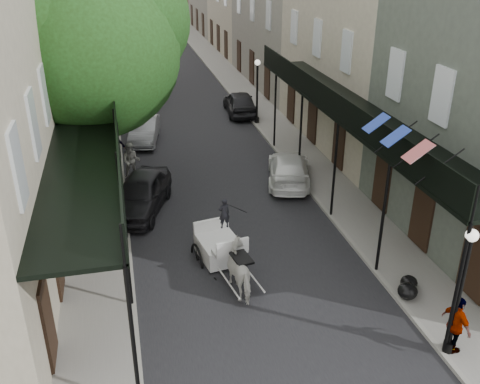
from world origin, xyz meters
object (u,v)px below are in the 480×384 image
lamppost_left (119,190)px  car_right_near (289,169)px  tree_far (102,13)px  pedestrian_walking (131,161)px  car_left_far (123,81)px  lamppost_right_far (257,91)px  tree_near (102,41)px  car_right_far (240,103)px  car_left_near (141,194)px  pedestrian_sidewalk_left (115,145)px  horse (243,270)px  car_left_mid (144,130)px  lamppost_right_near (460,291)px  pedestrian_sidewalk_right (456,325)px  carriage (215,229)px

lamppost_left → car_right_near: bearing=26.1°
tree_far → car_right_near: tree_far is taller
pedestrian_walking → car_left_far: bearing=99.0°
lamppost_right_far → car_left_far: bearing=127.1°
lamppost_left → lamppost_right_far: bearing=55.7°
tree_near → car_right_far: bearing=52.3°
pedestrian_walking → lamppost_right_far: bearing=49.1°
tree_near → car_right_near: 9.59m
lamppost_right_far → car_left_near: 12.27m
car_left_near → car_left_far: 19.55m
pedestrian_sidewalk_left → car_right_far: 10.23m
horse → pedestrian_sidewalk_left: (-3.64, 11.63, 0.20)m
lamppost_right_far → car_right_far: 2.67m
lamppost_left → car_left_mid: (1.50, 10.54, -1.41)m
car_left_near → car_right_far: size_ratio=1.03×
lamppost_right_near → car_left_mid: bearing=109.9°
pedestrian_sidewalk_left → pedestrian_sidewalk_right: bearing=95.5°
carriage → pedestrian_sidewalk_right: 8.20m
tree_near → pedestrian_walking: bearing=65.5°
horse → pedestrian_walking: pedestrian_walking is taller
pedestrian_sidewalk_left → car_left_mid: bearing=-141.7°
tree_near → carriage: (3.23, -5.81, -5.49)m
tree_near → horse: bearing=-65.9°
tree_far → lamppost_right_far: tree_far is taller
lamppost_right_near → car_left_far: 30.79m
horse → car_right_far: 18.71m
pedestrian_sidewalk_left → car_left_mid: 3.32m
lamppost_right_near → horse: bearing=139.2°
tree_far → pedestrian_sidewalk_left: 11.60m
lamppost_left → car_right_far: lamppost_left is taller
lamppost_left → car_left_far: size_ratio=0.74×
pedestrian_walking → pedestrian_sidewalk_right: (7.70, -13.71, 0.11)m
carriage → car_right_near: bearing=40.7°
carriage → tree_near: bearing=109.2°
tree_near → car_left_mid: tree_near is taller
lamppost_left → car_left_mid: lamppost_left is taller
tree_far → car_left_far: bearing=76.4°
carriage → car_left_near: bearing=110.8°
tree_near → pedestrian_sidewalk_left: tree_near is taller
lamppost_right_near → pedestrian_walking: lamppost_right_near is taller
carriage → pedestrian_sidewalk_right: carriage is taller
horse → car_left_far: horse is taller
carriage → pedestrian_sidewalk_left: (-3.23, 9.28, -0.03)m
lamppost_right_far → carriage: 14.58m
lamppost_left → lamppost_right_far: size_ratio=1.00×
pedestrian_walking → car_right_far: 11.12m
car_left_far → horse: bearing=-82.9°
car_right_near → car_right_far: (0.21, 10.59, 0.09)m
tree_near → car_right_near: tree_near is taller
lamppost_right_far → pedestrian_walking: 9.94m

